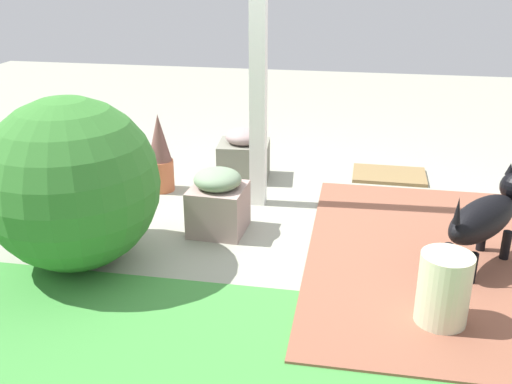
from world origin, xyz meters
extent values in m
plane|color=gray|center=(0.00, 0.00, 0.00)|extent=(12.00, 12.00, 0.00)
cube|color=brown|center=(-1.05, 0.46, 0.01)|extent=(1.80, 2.40, 0.02)
cube|color=white|center=(0.33, -0.26, 1.11)|extent=(0.12, 0.12, 2.23)
cube|color=slate|center=(0.55, -0.78, 0.16)|extent=(0.46, 0.42, 0.32)
ellipsoid|color=gray|center=(0.55, -0.78, 0.37)|extent=(0.31, 0.31, 0.14)
cube|color=gray|center=(0.51, 0.29, 0.17)|extent=(0.39, 0.40, 0.33)
ellipsoid|color=gray|center=(0.51, 0.29, 0.39)|extent=(0.33, 0.33, 0.15)
sphere|color=#33722B|center=(1.26, 0.89, 0.53)|extent=(1.06, 1.06, 1.06)
cylinder|color=#B85C3B|center=(1.16, -0.38, 0.13)|extent=(0.21, 0.21, 0.26)
cone|color=brown|center=(1.16, -0.38, 0.45)|extent=(0.19, 0.19, 0.39)
ellipsoid|color=black|center=(-1.19, 0.52, 0.33)|extent=(0.60, 0.69, 0.25)
cone|color=black|center=(-1.39, 0.17, 0.54)|extent=(0.06, 0.06, 0.08)
cylinder|color=black|center=(-1.25, 0.30, 0.10)|extent=(0.06, 0.06, 0.21)
cylinder|color=black|center=(-1.38, 0.40, 0.10)|extent=(0.06, 0.06, 0.21)
cylinder|color=black|center=(-1.00, 0.64, 0.10)|extent=(0.06, 0.06, 0.21)
cylinder|color=black|center=(-1.13, 0.74, 0.10)|extent=(0.06, 0.06, 0.21)
cone|color=black|center=(-0.99, 0.78, 0.49)|extent=(0.05, 0.05, 0.16)
cylinder|color=beige|center=(-0.91, 1.18, 0.20)|extent=(0.27, 0.27, 0.41)
cube|color=olive|center=(-0.71, -1.04, 0.01)|extent=(0.63, 0.44, 0.03)
camera|label=1|loc=(-0.42, 3.93, 1.81)|focal=41.16mm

